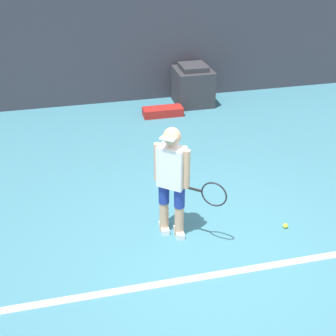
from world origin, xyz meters
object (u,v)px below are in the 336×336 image
object	(u,v)px
tennis_ball	(285,226)
covered_chair	(193,85)
equipment_bag	(163,112)
tennis_player	(173,179)

from	to	relation	value
tennis_ball	covered_chair	distance (m)	4.65
equipment_bag	covered_chair	bearing A→B (deg)	33.33
covered_chair	equipment_bag	distance (m)	0.99
tennis_ball	equipment_bag	world-z (taller)	equipment_bag
tennis_player	equipment_bag	xyz separation A→B (m)	(0.75, 3.88, -0.76)
covered_chair	equipment_bag	size ratio (longest dim) A/B	1.06
tennis_ball	equipment_bag	distance (m)	4.19
tennis_player	equipment_bag	world-z (taller)	tennis_player
tennis_ball	covered_chair	world-z (taller)	covered_chair
tennis_player	tennis_ball	xyz separation A→B (m)	(1.51, -0.24, -0.81)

